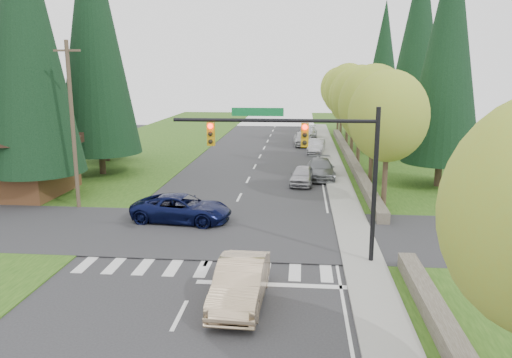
# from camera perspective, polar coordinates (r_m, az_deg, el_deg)

# --- Properties ---
(ground) EXTENTS (120.00, 120.00, 0.00)m
(ground) POSITION_cam_1_polar(r_m,az_deg,el_deg) (18.86, -7.97, -13.77)
(ground) COLOR #28282B
(ground) RESTS_ON ground
(grass_east) EXTENTS (14.00, 110.00, 0.06)m
(grass_east) POSITION_cam_1_polar(r_m,az_deg,el_deg) (38.44, 18.56, -0.75)
(grass_east) COLOR #244612
(grass_east) RESTS_ON ground
(grass_west) EXTENTS (14.00, 110.00, 0.06)m
(grass_west) POSITION_cam_1_polar(r_m,az_deg,el_deg) (41.10, -19.40, 0.00)
(grass_west) COLOR #244612
(grass_west) RESTS_ON ground
(cross_street) EXTENTS (120.00, 8.00, 0.10)m
(cross_street) POSITION_cam_1_polar(r_m,az_deg,el_deg) (26.14, -3.99, -6.16)
(cross_street) COLOR #28282B
(cross_street) RESTS_ON ground
(sidewalk_east) EXTENTS (1.80, 80.00, 0.13)m
(sidewalk_east) POSITION_cam_1_polar(r_m,az_deg,el_deg) (39.44, 9.26, 0.10)
(sidewalk_east) COLOR gray
(sidewalk_east) RESTS_ON ground
(curb_east) EXTENTS (0.20, 80.00, 0.13)m
(curb_east) POSITION_cam_1_polar(r_m,az_deg,el_deg) (39.38, 8.03, 0.13)
(curb_east) COLOR gray
(curb_east) RESTS_ON ground
(stone_wall_south) EXTENTS (0.70, 14.00, 0.70)m
(stone_wall_south) POSITION_cam_1_polar(r_m,az_deg,el_deg) (16.25, 21.79, -17.71)
(stone_wall_south) COLOR #4C4438
(stone_wall_south) RESTS_ON ground
(stone_wall_north) EXTENTS (0.70, 40.00, 0.70)m
(stone_wall_north) POSITION_cam_1_polar(r_m,az_deg,el_deg) (47.36, 10.68, 2.42)
(stone_wall_north) COLOR #4C4438
(stone_wall_north) RESTS_ON ground
(traffic_signal) EXTENTS (8.70, 0.37, 6.80)m
(traffic_signal) POSITION_cam_1_polar(r_m,az_deg,el_deg) (21.23, 6.02, 3.36)
(traffic_signal) COLOR black
(traffic_signal) RESTS_ON ground
(brown_building) EXTENTS (8.40, 8.40, 5.40)m
(brown_building) POSITION_cam_1_polar(r_m,az_deg,el_deg) (37.15, -25.73, 3.13)
(brown_building) COLOR #4C2D19
(brown_building) RESTS_ON ground
(utility_pole) EXTENTS (1.60, 0.24, 10.00)m
(utility_pole) POSITION_cam_1_polar(r_m,az_deg,el_deg) (31.70, -20.23, 5.88)
(utility_pole) COLOR #473828
(utility_pole) RESTS_ON ground
(decid_tree_0) EXTENTS (4.80, 4.80, 8.37)m
(decid_tree_0) POSITION_cam_1_polar(r_m,az_deg,el_deg) (31.02, 14.87, 6.95)
(decid_tree_0) COLOR #38281C
(decid_tree_0) RESTS_ON ground
(decid_tree_1) EXTENTS (5.20, 5.20, 8.80)m
(decid_tree_1) POSITION_cam_1_polar(r_m,az_deg,el_deg) (37.92, 13.32, 8.21)
(decid_tree_1) COLOR #38281C
(decid_tree_1) RESTS_ON ground
(decid_tree_2) EXTENTS (5.00, 5.00, 8.82)m
(decid_tree_2) POSITION_cam_1_polar(r_m,az_deg,el_deg) (44.82, 11.84, 9.01)
(decid_tree_2) COLOR #38281C
(decid_tree_2) RESTS_ON ground
(decid_tree_3) EXTENTS (5.00, 5.00, 8.55)m
(decid_tree_3) POSITION_cam_1_polar(r_m,az_deg,el_deg) (51.80, 11.08, 9.15)
(decid_tree_3) COLOR #38281C
(decid_tree_3) RESTS_ON ground
(decid_tree_4) EXTENTS (5.40, 5.40, 9.18)m
(decid_tree_4) POSITION_cam_1_polar(r_m,az_deg,el_deg) (58.75, 10.52, 9.90)
(decid_tree_4) COLOR #38281C
(decid_tree_4) RESTS_ON ground
(decid_tree_5) EXTENTS (4.80, 4.80, 8.30)m
(decid_tree_5) POSITION_cam_1_polar(r_m,az_deg,el_deg) (65.73, 9.78, 9.68)
(decid_tree_5) COLOR #38281C
(decid_tree_5) RESTS_ON ground
(decid_tree_6) EXTENTS (5.20, 5.20, 8.86)m
(decid_tree_6) POSITION_cam_1_polar(r_m,az_deg,el_deg) (72.70, 9.45, 10.18)
(decid_tree_6) COLOR #38281C
(decid_tree_6) RESTS_ON ground
(conifer_w_a) EXTENTS (6.12, 6.12, 19.80)m
(conifer_w_a) POSITION_cam_1_polar(r_m,az_deg,el_deg) (35.03, -24.86, 15.33)
(conifer_w_a) COLOR #38281C
(conifer_w_a) RESTS_ON ground
(conifer_w_b) EXTENTS (5.44, 5.44, 17.80)m
(conifer_w_b) POSITION_cam_1_polar(r_m,az_deg,el_deg) (39.93, -25.66, 13.29)
(conifer_w_b) COLOR #38281C
(conifer_w_b) RESTS_ON ground
(conifer_w_c) EXTENTS (6.46, 6.46, 20.80)m
(conifer_w_c) POSITION_cam_1_polar(r_m,az_deg,el_deg) (41.81, -18.07, 15.84)
(conifer_w_c) COLOR #38281C
(conifer_w_c) RESTS_ON ground
(conifer_w_e) EXTENTS (5.78, 5.78, 18.80)m
(conifer_w_e) POSITION_cam_1_polar(r_m,az_deg,el_deg) (48.05, -17.38, 14.14)
(conifer_w_e) COLOR #38281C
(conifer_w_e) RESTS_ON ground
(conifer_e_a) EXTENTS (5.44, 5.44, 17.80)m
(conifer_e_a) POSITION_cam_1_polar(r_m,az_deg,el_deg) (37.84, 21.10, 13.79)
(conifer_e_a) COLOR #38281C
(conifer_e_a) RESTS_ON ground
(conifer_e_b) EXTENTS (6.12, 6.12, 19.80)m
(conifer_e_b) POSITION_cam_1_polar(r_m,az_deg,el_deg) (51.71, 18.05, 14.48)
(conifer_e_b) COLOR #38281C
(conifer_e_b) RESTS_ON ground
(conifer_e_c) EXTENTS (5.10, 5.10, 16.80)m
(conifer_e_c) POSITION_cam_1_polar(r_m,az_deg,el_deg) (65.25, 14.37, 12.77)
(conifer_e_c) COLOR #38281C
(conifer_e_c) RESTS_ON ground
(sedan_champagne) EXTENTS (1.85, 4.87, 1.59)m
(sedan_champagne) POSITION_cam_1_polar(r_m,az_deg,el_deg) (18.32, -1.79, -11.73)
(sedan_champagne) COLOR #D3B48C
(sedan_champagne) RESTS_ON ground
(suv_navy) EXTENTS (5.76, 3.15, 1.53)m
(suv_navy) POSITION_cam_1_polar(r_m,az_deg,el_deg) (28.05, -8.46, -3.35)
(suv_navy) COLOR #0B1037
(suv_navy) RESTS_ON ground
(parked_car_a) EXTENTS (2.08, 4.20, 1.37)m
(parked_car_a) POSITION_cam_1_polar(r_m,az_deg,el_deg) (37.08, 5.35, 0.42)
(parked_car_a) COLOR #ACABB0
(parked_car_a) RESTS_ON ground
(parked_car_b) EXTENTS (2.16, 5.17, 1.49)m
(parked_car_b) POSITION_cam_1_polar(r_m,az_deg,el_deg) (39.40, 7.39, 1.16)
(parked_car_b) COLOR slate
(parked_car_b) RESTS_ON ground
(parked_car_c) EXTENTS (2.01, 4.47, 1.42)m
(parked_car_c) POSITION_cam_1_polar(r_m,az_deg,el_deg) (51.55, 6.92, 3.74)
(parked_car_c) COLOR #ADADB2
(parked_car_c) RESTS_ON ground
(parked_car_d) EXTENTS (2.18, 4.89, 1.63)m
(parked_car_d) POSITION_cam_1_polar(r_m,az_deg,el_deg) (56.65, 5.36, 4.64)
(parked_car_d) COLOR silver
(parked_car_d) RESTS_ON ground
(parked_car_e) EXTENTS (2.32, 5.04, 1.43)m
(parked_car_e) POSITION_cam_1_polar(r_m,az_deg,el_deg) (63.37, 6.02, 5.33)
(parked_car_e) COLOR silver
(parked_car_e) RESTS_ON ground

